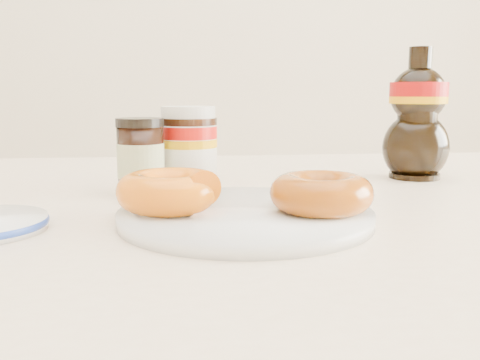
{
  "coord_description": "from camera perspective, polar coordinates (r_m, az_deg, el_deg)",
  "views": [
    {
      "loc": [
        -0.13,
        -0.55,
        0.88
      ],
      "look_at": [
        -0.07,
        0.03,
        0.79
      ],
      "focal_mm": 40.0,
      "sensor_mm": 36.0,
      "label": 1
    }
  ],
  "objects": [
    {
      "name": "dark_jar",
      "position": [
        0.7,
        -10.55,
        2.41
      ],
      "size": [
        0.06,
        0.06,
        0.1
      ],
      "rotation": [
        0.0,
        0.0,
        -0.15
      ],
      "color": "black",
      "rests_on": "dining_table"
    },
    {
      "name": "donut_bitten",
      "position": [
        0.55,
        -7.41,
        -1.15
      ],
      "size": [
        0.14,
        0.14,
        0.04
      ],
      "primitive_type": "torus",
      "rotation": [
        0.0,
        0.0,
        0.33
      ],
      "color": "#E7510D",
      "rests_on": "plate"
    },
    {
      "name": "nutella_jar",
      "position": [
        0.74,
        -5.49,
        3.88
      ],
      "size": [
        0.08,
        0.08,
        0.11
      ],
      "rotation": [
        0.0,
        0.0,
        0.2
      ],
      "color": "white",
      "rests_on": "dining_table"
    },
    {
      "name": "donut_whole",
      "position": [
        0.54,
        8.66,
        -1.37
      ],
      "size": [
        0.13,
        0.13,
        0.04
      ],
      "primitive_type": "torus",
      "rotation": [
        0.0,
        0.0,
        -0.28
      ],
      "color": "#954D09",
      "rests_on": "plate"
    },
    {
      "name": "plate",
      "position": [
        0.55,
        0.57,
        -3.77
      ],
      "size": [
        0.26,
        0.26,
        0.01
      ],
      "color": "white",
      "rests_on": "dining_table"
    },
    {
      "name": "syrup_bottle",
      "position": [
        0.85,
        18.4,
        6.72
      ],
      "size": [
        0.1,
        0.09,
        0.2
      ],
      "primitive_type": null,
      "rotation": [
        0.0,
        0.0,
        -0.04
      ],
      "color": "black",
      "rests_on": "dining_table"
    },
    {
      "name": "dining_table",
      "position": [
        0.69,
        5.12,
        -8.66
      ],
      "size": [
        1.4,
        0.9,
        0.75
      ],
      "color": "#FFE4C2",
      "rests_on": "ground"
    }
  ]
}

